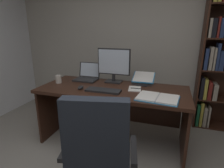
# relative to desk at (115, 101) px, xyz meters

# --- Properties ---
(wall_back) EXTENTS (5.29, 0.12, 2.69)m
(wall_back) POSITION_rel_desk_xyz_m (0.24, 1.02, 0.79)
(wall_back) COLOR #B2ADA3
(wall_back) RESTS_ON ground
(desk) EXTENTS (1.86, 0.78, 0.76)m
(desk) POSITION_rel_desk_xyz_m (0.00, 0.00, 0.00)
(desk) COLOR #381E14
(desk) RESTS_ON ground
(office_chair) EXTENTS (0.68, 0.60, 1.03)m
(office_chair) POSITION_rel_desk_xyz_m (0.18, -1.03, -0.12)
(office_chair) COLOR #232326
(office_chair) RESTS_ON ground
(monitor) EXTENTS (0.46, 0.16, 0.47)m
(monitor) POSITION_rel_desk_xyz_m (-0.07, 0.18, 0.44)
(monitor) COLOR #232326
(monitor) RESTS_ON desk
(laptop) EXTENTS (0.33, 0.29, 0.24)m
(laptop) POSITION_rel_desk_xyz_m (-0.48, 0.18, 0.25)
(laptop) COLOR #232326
(laptop) RESTS_ON desk
(keyboard) EXTENTS (0.42, 0.15, 0.02)m
(keyboard) POSITION_rel_desk_xyz_m (-0.07, -0.24, 0.21)
(keyboard) COLOR #232326
(keyboard) RESTS_ON desk
(computer_mouse) EXTENTS (0.06, 0.10, 0.04)m
(computer_mouse) POSITION_rel_desk_xyz_m (-0.37, -0.24, 0.22)
(computer_mouse) COLOR #232326
(computer_mouse) RESTS_ON desk
(reading_stand_with_book) EXTENTS (0.29, 0.31, 0.13)m
(reading_stand_with_book) POSITION_rel_desk_xyz_m (0.33, 0.26, 0.27)
(reading_stand_with_book) COLOR #232326
(reading_stand_with_book) RESTS_ON desk
(open_binder) EXTENTS (0.47, 0.36, 0.02)m
(open_binder) POSITION_rel_desk_xyz_m (0.57, -0.29, 0.21)
(open_binder) COLOR #2D84C6
(open_binder) RESTS_ON desk
(notepad) EXTENTS (0.18, 0.23, 0.01)m
(notepad) POSITION_rel_desk_xyz_m (0.27, -0.04, 0.21)
(notepad) COLOR white
(notepad) RESTS_ON desk
(pen) EXTENTS (0.14, 0.02, 0.01)m
(pen) POSITION_rel_desk_xyz_m (0.29, -0.04, 0.21)
(pen) COLOR black
(pen) RESTS_ON notepad
(coffee_mug) EXTENTS (0.08, 0.08, 0.11)m
(coffee_mug) POSITION_rel_desk_xyz_m (-0.78, -0.09, 0.25)
(coffee_mug) COLOR silver
(coffee_mug) RESTS_ON desk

